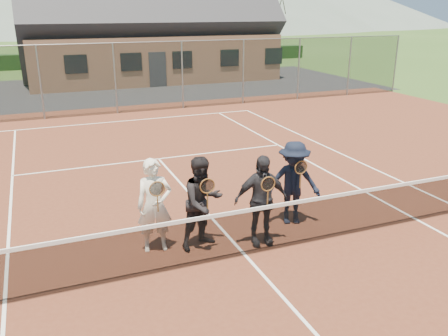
{
  "coord_description": "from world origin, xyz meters",
  "views": [
    {
      "loc": [
        -3.3,
        -7.12,
        4.41
      ],
      "look_at": [
        0.18,
        1.5,
        1.25
      ],
      "focal_mm": 38.0,
      "sensor_mm": 36.0,
      "label": 1
    }
  ],
  "objects_px": {
    "clubhouse": "(147,14)",
    "player_d": "(293,183)",
    "player_a": "(154,205)",
    "player_c": "(261,200)",
    "player_b": "(203,202)",
    "tennis_net": "(245,230)"
  },
  "relations": [
    {
      "from": "player_a",
      "to": "player_c",
      "type": "bearing_deg",
      "value": -14.81
    },
    {
      "from": "player_b",
      "to": "player_d",
      "type": "relative_size",
      "value": 1.0
    },
    {
      "from": "player_c",
      "to": "player_a",
      "type": "bearing_deg",
      "value": 165.19
    },
    {
      "from": "tennis_net",
      "to": "player_a",
      "type": "bearing_deg",
      "value": 149.35
    },
    {
      "from": "player_a",
      "to": "player_b",
      "type": "relative_size",
      "value": 1.0
    },
    {
      "from": "player_c",
      "to": "player_d",
      "type": "distance_m",
      "value": 1.2
    },
    {
      "from": "player_c",
      "to": "player_d",
      "type": "bearing_deg",
      "value": 29.58
    },
    {
      "from": "player_b",
      "to": "player_d",
      "type": "height_order",
      "value": "same"
    },
    {
      "from": "clubhouse",
      "to": "player_d",
      "type": "height_order",
      "value": "clubhouse"
    },
    {
      "from": "player_a",
      "to": "player_c",
      "type": "relative_size",
      "value": 1.0
    },
    {
      "from": "player_c",
      "to": "player_d",
      "type": "xyz_separation_m",
      "value": [
        1.04,
        0.59,
        -0.0
      ]
    },
    {
      "from": "player_c",
      "to": "player_d",
      "type": "height_order",
      "value": "same"
    },
    {
      "from": "clubhouse",
      "to": "player_d",
      "type": "xyz_separation_m",
      "value": [
        -2.48,
        -23.05,
        -3.07
      ]
    },
    {
      "from": "player_b",
      "to": "player_d",
      "type": "xyz_separation_m",
      "value": [
        2.11,
        0.28,
        -0.0
      ]
    },
    {
      "from": "tennis_net",
      "to": "clubhouse",
      "type": "xyz_separation_m",
      "value": [
        4.0,
        24.0,
        3.45
      ]
    },
    {
      "from": "player_d",
      "to": "player_b",
      "type": "bearing_deg",
      "value": -172.57
    },
    {
      "from": "player_b",
      "to": "player_d",
      "type": "distance_m",
      "value": 2.13
    },
    {
      "from": "player_b",
      "to": "tennis_net",
      "type": "bearing_deg",
      "value": -48.86
    },
    {
      "from": "player_b",
      "to": "player_c",
      "type": "bearing_deg",
      "value": -16.56
    },
    {
      "from": "tennis_net",
      "to": "player_b",
      "type": "xyz_separation_m",
      "value": [
        -0.59,
        0.67,
        0.38
      ]
    },
    {
      "from": "tennis_net",
      "to": "player_c",
      "type": "distance_m",
      "value": 0.71
    },
    {
      "from": "clubhouse",
      "to": "player_b",
      "type": "height_order",
      "value": "clubhouse"
    }
  ]
}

